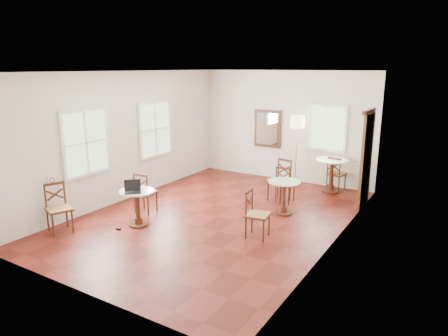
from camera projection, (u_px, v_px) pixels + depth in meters
name	position (u px, v px, depth m)	size (l,w,h in m)	color
ground	(217.00, 217.00, 8.64)	(7.00, 7.00, 0.00)	#601810
room_shell	(221.00, 126.00, 8.44)	(5.02, 7.02, 3.01)	silver
cafe_table_near	(138.00, 204.00, 8.07)	(0.69, 0.69, 0.73)	#462211
cafe_table_mid	(284.00, 193.00, 8.72)	(0.69, 0.69, 0.73)	#462211
cafe_table_back	(331.00, 172.00, 10.24)	(0.80, 0.80, 0.84)	#462211
chair_near_a	(145.00, 193.00, 8.81)	(0.46, 0.46, 0.89)	#462211
chair_near_b	(58.00, 208.00, 7.76)	(0.57, 0.57, 0.95)	#462211
chair_mid_a	(285.00, 184.00, 9.50)	(0.40, 0.40, 0.87)	#462211
chair_mid_b	(256.00, 214.00, 7.51)	(0.47, 0.47, 0.90)	#462211
chair_back_a	(336.00, 174.00, 10.38)	(0.48, 0.48, 0.89)	#462211
chair_back_b	(280.00, 180.00, 9.60)	(0.55, 0.55, 0.98)	#462211
floor_lamp	(297.00, 126.00, 10.62)	(0.36, 0.36, 1.86)	#BF8C3F
laptop	(133.00, 189.00, 7.91)	(0.41, 0.41, 0.23)	black
mouse	(137.00, 188.00, 8.14)	(0.09, 0.06, 0.03)	black
navy_mug	(136.00, 188.00, 8.02)	(0.13, 0.09, 0.10)	#101B37
water_glass	(143.00, 186.00, 8.13)	(0.05, 0.05, 0.09)	white
power_adapter	(119.00, 229.00, 7.95)	(0.09, 0.05, 0.03)	black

